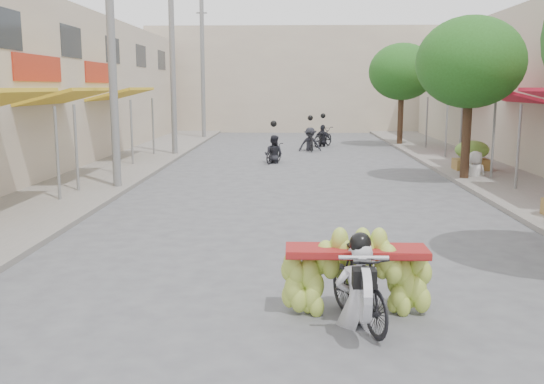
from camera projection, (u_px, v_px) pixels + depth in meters
The scene contains 14 objects.
sidewalk_left at pixel (97, 173), 21.07m from camera, with size 4.00×60.00×0.12m, color gray.
sidewalk_right at pixel (503, 175), 20.62m from camera, with size 4.00×60.00×0.12m, color gray.
far_building at pixel (295, 80), 42.90m from camera, with size 20.00×6.00×7.00m, color #BFAE97.
utility_pole_mid at pixel (112, 52), 17.38m from camera, with size 0.60×0.24×8.00m.
utility_pole_far at pixel (173, 64), 26.25m from camera, with size 0.60×0.24×8.00m.
utility_pole_back at pixel (203, 70), 35.11m from camera, with size 0.60×0.24×8.00m.
street_tree_mid at pixel (470, 63), 19.05m from camera, with size 3.40×3.40×5.25m.
street_tree_far at pixel (402, 72), 30.86m from camera, with size 3.40×3.40×5.25m.
produce_crate_far at pixel (472, 153), 21.52m from camera, with size 1.20×0.88×1.16m.
banana_motorbike at pixel (358, 270), 7.87m from camera, with size 2.20×1.87×2.07m.
pedestrian at pixel (476, 151), 20.00m from camera, with size 0.89×0.63×1.65m.
bg_motorbike_a at pixel (274, 143), 24.34m from camera, with size 0.97×1.49×1.95m.
bg_motorbike_b at pixel (310, 134), 28.87m from camera, with size 1.11×1.85×1.95m.
bg_motorbike_c at pixel (323, 132), 30.99m from camera, with size 1.45×1.88×1.95m.
Camera 1 is at (-0.21, -5.66, 3.04)m, focal length 40.00 mm.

